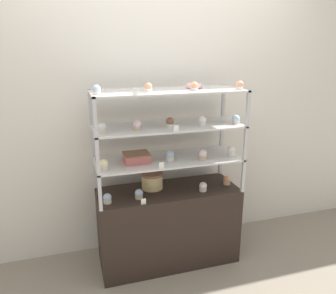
% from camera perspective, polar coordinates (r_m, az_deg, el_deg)
% --- Properties ---
extents(ground_plane, '(20.00, 20.00, 0.00)m').
position_cam_1_polar(ground_plane, '(2.95, -0.00, -18.83)').
color(ground_plane, gray).
extents(back_wall, '(8.00, 0.05, 2.60)m').
position_cam_1_polar(back_wall, '(2.77, -2.18, 8.17)').
color(back_wall, silver).
rests_on(back_wall, ground_plane).
extents(display_base, '(1.12, 0.43, 0.64)m').
position_cam_1_polar(display_base, '(2.77, -0.00, -13.45)').
color(display_base, black).
rests_on(display_base, ground_plane).
extents(display_riser_lower, '(1.12, 0.43, 0.26)m').
position_cam_1_polar(display_riser_lower, '(2.53, -0.00, -2.37)').
color(display_riser_lower, '#B7B7BC').
rests_on(display_riser_lower, display_base).
extents(display_riser_middle, '(1.12, 0.43, 0.26)m').
position_cam_1_polar(display_riser_middle, '(2.46, -0.00, 3.40)').
color(display_riser_middle, '#B7B7BC').
rests_on(display_riser_middle, display_riser_lower).
extents(display_riser_upper, '(1.12, 0.43, 0.26)m').
position_cam_1_polar(display_riser_upper, '(2.41, -0.00, 9.47)').
color(display_riser_upper, '#B7B7BC').
rests_on(display_riser_upper, display_riser_middle).
extents(layer_cake_centerpiece, '(0.17, 0.17, 0.13)m').
position_cam_1_polar(layer_cake_centerpiece, '(2.63, -2.78, -5.83)').
color(layer_cake_centerpiece, '#DBBC84').
rests_on(layer_cake_centerpiece, display_base).
extents(sheet_cake_frosted, '(0.19, 0.17, 0.07)m').
position_cam_1_polar(sheet_cake_frosted, '(2.45, -5.52, -1.83)').
color(sheet_cake_frosted, '#C66660').
rests_on(sheet_cake_frosted, display_riser_lower).
extents(cupcake_0, '(0.06, 0.06, 0.07)m').
position_cam_1_polar(cupcake_0, '(2.44, -10.52, -8.81)').
color(cupcake_0, beige).
rests_on(cupcake_0, display_base).
extents(cupcake_1, '(0.06, 0.06, 0.07)m').
position_cam_1_polar(cupcake_1, '(2.48, -5.08, -8.16)').
color(cupcake_1, '#CCB28C').
rests_on(cupcake_1, display_base).
extents(cupcake_2, '(0.06, 0.06, 0.07)m').
position_cam_1_polar(cupcake_2, '(2.60, 6.12, -6.90)').
color(cupcake_2, beige).
rests_on(cupcake_2, display_base).
extents(cupcake_3, '(0.06, 0.06, 0.07)m').
position_cam_1_polar(cupcake_3, '(2.75, 10.21, -5.74)').
color(cupcake_3, '#CCB28C').
rests_on(cupcake_3, display_base).
extents(price_tag_0, '(0.04, 0.00, 0.04)m').
position_cam_1_polar(price_tag_0, '(2.39, -4.29, -9.45)').
color(price_tag_0, white).
rests_on(price_tag_0, display_base).
extents(cupcake_4, '(0.06, 0.06, 0.08)m').
position_cam_1_polar(cupcake_4, '(2.32, -11.14, -3.07)').
color(cupcake_4, beige).
rests_on(cupcake_4, display_riser_lower).
extents(cupcake_5, '(0.06, 0.06, 0.08)m').
position_cam_1_polar(cupcake_5, '(2.47, 0.23, -1.53)').
color(cupcake_5, white).
rests_on(cupcake_5, display_riser_lower).
extents(cupcake_6, '(0.06, 0.06, 0.08)m').
position_cam_1_polar(cupcake_6, '(2.51, 6.07, -1.36)').
color(cupcake_6, '#CCB28C').
rests_on(cupcake_6, display_riser_lower).
extents(cupcake_7, '(0.06, 0.06, 0.08)m').
position_cam_1_polar(cupcake_7, '(2.63, 10.94, -0.68)').
color(cupcake_7, white).
rests_on(cupcake_7, display_riser_lower).
extents(price_tag_1, '(0.04, 0.00, 0.04)m').
position_cam_1_polar(price_tag_1, '(2.32, -1.16, -3.22)').
color(price_tag_1, white).
rests_on(price_tag_1, display_riser_lower).
extents(cupcake_8, '(0.06, 0.06, 0.07)m').
position_cam_1_polar(cupcake_8, '(2.28, -11.38, 3.31)').
color(cupcake_8, beige).
rests_on(cupcake_8, display_riser_middle).
extents(cupcake_9, '(0.06, 0.06, 0.07)m').
position_cam_1_polar(cupcake_9, '(2.32, -5.35, 3.77)').
color(cupcake_9, '#CCB28C').
rests_on(cupcake_9, display_riser_middle).
extents(cupcake_10, '(0.06, 0.06, 0.07)m').
position_cam_1_polar(cupcake_10, '(2.40, 0.38, 4.31)').
color(cupcake_10, white).
rests_on(cupcake_10, display_riser_middle).
extents(cupcake_11, '(0.06, 0.06, 0.07)m').
position_cam_1_polar(cupcake_11, '(2.45, 5.97, 4.48)').
color(cupcake_11, white).
rests_on(cupcake_11, display_riser_middle).
extents(cupcake_12, '(0.06, 0.06, 0.07)m').
position_cam_1_polar(cupcake_12, '(2.55, 11.71, 4.68)').
color(cupcake_12, beige).
rests_on(cupcake_12, display_riser_middle).
extents(price_tag_2, '(0.04, 0.00, 0.04)m').
position_cam_1_polar(price_tag_2, '(2.27, 1.31, 3.28)').
color(price_tag_2, white).
rests_on(price_tag_2, display_riser_middle).
extents(cupcake_13, '(0.05, 0.05, 0.06)m').
position_cam_1_polar(cupcake_13, '(2.22, -12.32, 9.69)').
color(cupcake_13, white).
rests_on(cupcake_13, display_riser_upper).
extents(cupcake_14, '(0.05, 0.05, 0.06)m').
position_cam_1_polar(cupcake_14, '(2.30, -3.45, 10.29)').
color(cupcake_14, white).
rests_on(cupcake_14, display_riser_upper).
extents(cupcake_15, '(0.05, 0.05, 0.06)m').
position_cam_1_polar(cupcake_15, '(2.38, 4.58, 10.47)').
color(cupcake_15, beige).
rests_on(cupcake_15, display_riser_upper).
extents(cupcake_16, '(0.05, 0.05, 0.06)m').
position_cam_1_polar(cupcake_16, '(2.50, 12.42, 10.45)').
color(cupcake_16, beige).
rests_on(cupcake_16, display_riser_upper).
extents(price_tag_3, '(0.04, 0.00, 0.04)m').
position_cam_1_polar(price_tag_3, '(2.15, -5.68, 9.57)').
color(price_tag_3, white).
rests_on(price_tag_3, display_riser_upper).
extents(donut_glazed, '(0.13, 0.13, 0.04)m').
position_cam_1_polar(donut_glazed, '(2.53, 4.55, 10.58)').
color(donut_glazed, '#EFB2BC').
rests_on(donut_glazed, display_riser_upper).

